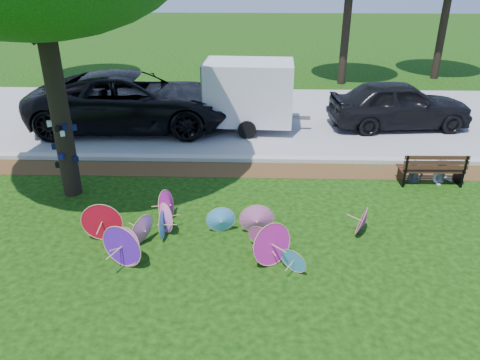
{
  "coord_description": "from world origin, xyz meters",
  "views": [
    {
      "loc": [
        0.8,
        -7.38,
        5.39
      ],
      "look_at": [
        0.5,
        2.0,
        0.9
      ],
      "focal_mm": 35.0,
      "sensor_mm": 36.0,
      "label": 1
    }
  ],
  "objects_px": {
    "dark_pickup": "(399,104)",
    "park_bench": "(431,168)",
    "person_left": "(417,162)",
    "person_right": "(445,161)",
    "parasol_pile": "(194,230)",
    "black_van": "(133,101)",
    "cargo_trailer": "(249,92)"
  },
  "relations": [
    {
      "from": "parasol_pile",
      "to": "dark_pickup",
      "type": "distance_m",
      "value": 9.85
    },
    {
      "from": "parasol_pile",
      "to": "black_van",
      "type": "relative_size",
      "value": 0.9
    },
    {
      "from": "black_van",
      "to": "park_bench",
      "type": "distance_m",
      "value": 9.7
    },
    {
      "from": "black_van",
      "to": "person_right",
      "type": "distance_m",
      "value": 9.99
    },
    {
      "from": "parasol_pile",
      "to": "person_left",
      "type": "relative_size",
      "value": 5.38
    },
    {
      "from": "dark_pickup",
      "to": "cargo_trailer",
      "type": "xyz_separation_m",
      "value": [
        -5.16,
        -0.39,
        0.5
      ]
    },
    {
      "from": "dark_pickup",
      "to": "person_right",
      "type": "xyz_separation_m",
      "value": [
        -0.02,
        -4.44,
        -0.2
      ]
    },
    {
      "from": "dark_pickup",
      "to": "person_right",
      "type": "bearing_deg",
      "value": 174.09
    },
    {
      "from": "person_left",
      "to": "dark_pickup",
      "type": "bearing_deg",
      "value": 79.05
    },
    {
      "from": "black_van",
      "to": "park_bench",
      "type": "bearing_deg",
      "value": -117.59
    },
    {
      "from": "dark_pickup",
      "to": "black_van",
      "type": "bearing_deg",
      "value": 86.44
    },
    {
      "from": "cargo_trailer",
      "to": "park_bench",
      "type": "relative_size",
      "value": 1.72
    },
    {
      "from": "parasol_pile",
      "to": "park_bench",
      "type": "bearing_deg",
      "value": 28.82
    },
    {
      "from": "park_bench",
      "to": "person_right",
      "type": "distance_m",
      "value": 0.4
    },
    {
      "from": "parasol_pile",
      "to": "black_van",
      "type": "xyz_separation_m",
      "value": [
        -2.96,
        7.33,
        0.57
      ]
    },
    {
      "from": "park_bench",
      "to": "person_left",
      "type": "bearing_deg",
      "value": 170.7
    },
    {
      "from": "dark_pickup",
      "to": "cargo_trailer",
      "type": "distance_m",
      "value": 5.2
    },
    {
      "from": "black_van",
      "to": "person_left",
      "type": "bearing_deg",
      "value": -118.23
    },
    {
      "from": "cargo_trailer",
      "to": "person_right",
      "type": "distance_m",
      "value": 6.58
    },
    {
      "from": "dark_pickup",
      "to": "park_bench",
      "type": "distance_m",
      "value": 4.52
    },
    {
      "from": "park_bench",
      "to": "person_right",
      "type": "xyz_separation_m",
      "value": [
        0.35,
        0.05,
        0.18
      ]
    },
    {
      "from": "cargo_trailer",
      "to": "person_left",
      "type": "height_order",
      "value": "cargo_trailer"
    },
    {
      "from": "dark_pickup",
      "to": "person_right",
      "type": "relative_size",
      "value": 3.87
    },
    {
      "from": "parasol_pile",
      "to": "park_bench",
      "type": "xyz_separation_m",
      "value": [
        5.79,
        3.18,
        0.06
      ]
    },
    {
      "from": "dark_pickup",
      "to": "park_bench",
      "type": "relative_size",
      "value": 2.85
    },
    {
      "from": "parasol_pile",
      "to": "person_right",
      "type": "relative_size",
      "value": 5.0
    },
    {
      "from": "cargo_trailer",
      "to": "park_bench",
      "type": "distance_m",
      "value": 6.37
    },
    {
      "from": "cargo_trailer",
      "to": "person_right",
      "type": "height_order",
      "value": "cargo_trailer"
    },
    {
      "from": "park_bench",
      "to": "dark_pickup",
      "type": "bearing_deg",
      "value": 84.17
    },
    {
      "from": "parasol_pile",
      "to": "person_right",
      "type": "height_order",
      "value": "person_right"
    },
    {
      "from": "parasol_pile",
      "to": "black_van",
      "type": "distance_m",
      "value": 7.93
    },
    {
      "from": "cargo_trailer",
      "to": "person_right",
      "type": "xyz_separation_m",
      "value": [
        5.14,
        -4.05,
        -0.69
      ]
    }
  ]
}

